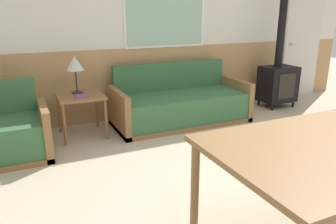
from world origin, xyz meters
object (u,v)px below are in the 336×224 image
(wood_stove, at_px, (279,73))
(table_lamp, at_px, (75,65))
(armchair, at_px, (5,136))
(side_table, at_px, (81,101))
(couch, at_px, (181,105))

(wood_stove, bearing_deg, table_lamp, 178.55)
(armchair, relative_size, wood_stove, 0.38)
(side_table, xyz_separation_m, wood_stove, (3.27, 0.02, 0.11))
(armchair, distance_m, wood_stove, 4.19)
(side_table, bearing_deg, wood_stove, 0.28)
(table_lamp, height_order, wood_stove, wood_stove)
(armchair, bearing_deg, side_table, 8.82)
(couch, relative_size, wood_stove, 0.80)
(couch, distance_m, armchair, 2.31)
(couch, xyz_separation_m, side_table, (-1.40, 0.05, 0.20))
(side_table, bearing_deg, couch, -2.22)
(armchair, bearing_deg, table_lamp, 14.65)
(couch, xyz_separation_m, armchair, (-2.30, -0.28, 0.00))
(armchair, height_order, side_table, armchair)
(side_table, relative_size, wood_stove, 0.23)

